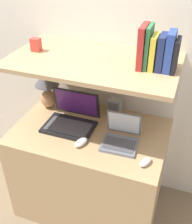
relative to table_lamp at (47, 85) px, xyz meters
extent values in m
cube|color=silver|center=(0.42, 0.23, 0.25)|extent=(6.00, 0.05, 2.40)
cube|color=tan|center=(0.42, -0.18, -0.57)|extent=(1.07, 0.69, 0.76)
cube|color=silver|center=(0.42, 0.18, -0.33)|extent=(1.07, 0.04, 1.24)
cube|color=tan|center=(0.42, -0.11, 0.30)|extent=(1.07, 0.62, 0.03)
ellipsoid|color=#B27A4C|center=(0.00, 0.00, -0.12)|extent=(0.13, 0.13, 0.15)
cylinder|color=tan|center=(0.00, 0.00, -0.02)|extent=(0.02, 0.02, 0.05)
cone|color=#4C4C51|center=(0.00, 0.00, 0.06)|extent=(0.19, 0.19, 0.12)
cube|color=black|center=(0.27, -0.21, -0.18)|extent=(0.36, 0.25, 0.02)
cube|color=#47474C|center=(0.27, -0.22, -0.17)|extent=(0.31, 0.17, 0.00)
cube|color=black|center=(0.27, -0.06, -0.06)|extent=(0.35, 0.05, 0.22)
cube|color=#4C1E60|center=(0.27, -0.07, -0.06)|extent=(0.32, 0.04, 0.19)
cube|color=slate|center=(0.66, -0.27, -0.18)|extent=(0.24, 0.20, 0.02)
cube|color=#47474C|center=(0.66, -0.28, -0.17)|extent=(0.21, 0.14, 0.00)
cube|color=slate|center=(0.66, -0.16, -0.08)|extent=(0.23, 0.06, 0.18)
cube|color=white|center=(0.66, -0.16, -0.08)|extent=(0.21, 0.05, 0.16)
ellipsoid|color=white|center=(0.42, -0.35, -0.17)|extent=(0.09, 0.13, 0.04)
ellipsoid|color=white|center=(0.86, -0.38, -0.17)|extent=(0.08, 0.11, 0.04)
cube|color=gray|center=(0.52, 0.07, -0.12)|extent=(0.09, 0.07, 0.14)
cube|color=#59595B|center=(0.52, 0.03, -0.12)|extent=(0.08, 0.00, 0.10)
cube|color=black|center=(0.91, -0.11, 0.41)|extent=(0.02, 0.14, 0.19)
cube|color=#284293|center=(0.88, -0.11, 0.43)|extent=(0.04, 0.13, 0.23)
cube|color=navy|center=(0.83, -0.11, 0.42)|extent=(0.04, 0.13, 0.20)
cube|color=gold|center=(0.79, -0.11, 0.42)|extent=(0.03, 0.14, 0.20)
cube|color=#2D7042|center=(0.76, -0.11, 0.44)|extent=(0.02, 0.14, 0.25)
cube|color=#A82823|center=(0.72, -0.11, 0.44)|extent=(0.04, 0.16, 0.25)
cube|color=#CC3D33|center=(0.02, -0.11, 0.36)|extent=(0.06, 0.05, 0.09)
camera|label=1|loc=(1.00, -1.65, 1.02)|focal=45.00mm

